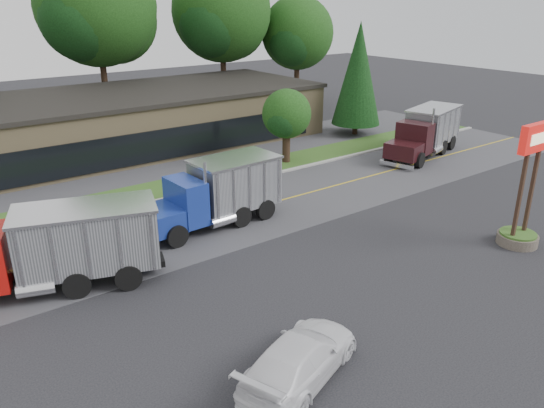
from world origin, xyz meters
The scene contains 17 objects.
ground centered at (0.00, 0.00, 0.00)m, with size 140.00×140.00×0.00m, color #303035.
road centered at (0.00, 9.00, 0.00)m, with size 60.00×8.00×0.02m, color #545459.
center_line centered at (0.00, 9.00, 0.00)m, with size 60.00×0.12×0.01m, color gold.
curb centered at (0.00, 13.20, 0.00)m, with size 60.00×0.30×0.12m, color #9E9E99.
grass_verge centered at (0.00, 15.00, 0.00)m, with size 60.00×3.40×0.03m, color #34571E.
far_parking centered at (0.00, 20.00, 0.00)m, with size 60.00×7.00×0.02m, color #545459.
strip_mall centered at (2.00, 26.00, 2.00)m, with size 32.00×12.00×4.00m, color #95815B.
bilo_sign centered at (10.50, -2.50, 2.02)m, with size 2.20×1.90×5.95m.
tree_far_c centered at (4.17, 34.13, 9.99)m, with size 10.97×10.33×15.65m.
tree_far_d centered at (16.16, 33.12, 9.38)m, with size 10.31×9.70×14.70m.
tree_far_e centered at (24.12, 31.10, 7.29)m, with size 8.02×7.55×11.44m.
evergreen_right centered at (20.00, 18.00, 5.17)m, with size 4.14×4.14×9.42m.
tree_verge centered at (10.06, 15.04, 3.35)m, with size 3.69×3.48×5.27m.
dump_truck_red centered at (-8.50, 6.62, 1.81)m, with size 9.74×5.32×3.36m.
dump_truck_blue centered at (0.30, 8.36, 1.80)m, with size 7.77×2.96×3.36m.
dump_truck_maroon centered at (19.75, 10.33, 1.81)m, with size 8.86×4.67×3.36m.
rally_car centered at (-4.13, -3.66, 0.74)m, with size 2.06×5.07×1.47m, color white.
Camera 1 is at (-12.97, -14.03, 11.22)m, focal length 35.00 mm.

